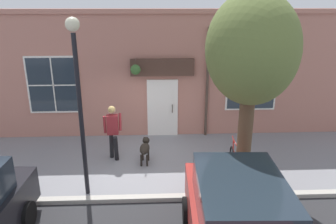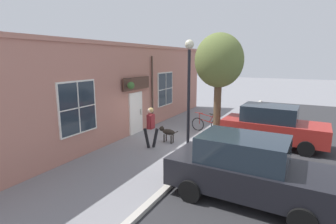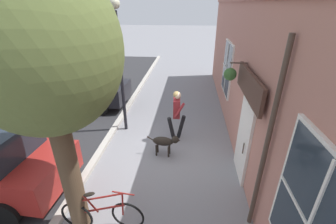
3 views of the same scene
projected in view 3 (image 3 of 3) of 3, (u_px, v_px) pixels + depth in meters
ground_plane at (163, 157)px, 6.90m from camera, size 90.00×90.00×0.00m
storefront_facade at (254, 91)px, 5.69m from camera, size 0.95×18.00×4.47m
pedestrian_walking at (177, 111)px, 7.39m from camera, size 0.63×0.55×1.75m
dog_on_leash at (165, 142)px, 6.79m from camera, size 1.04×0.35×0.73m
street_tree_by_curb at (40, 56)px, 3.26m from camera, size 2.41×2.17×5.00m
leaning_bicycle at (102, 214)px, 4.58m from camera, size 1.74×0.23×1.01m
parked_car_nearest_curb at (80, 87)px, 10.04m from camera, size 4.36×2.07×1.75m
street_lamp at (119, 50)px, 7.17m from camera, size 0.32×0.32×4.41m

